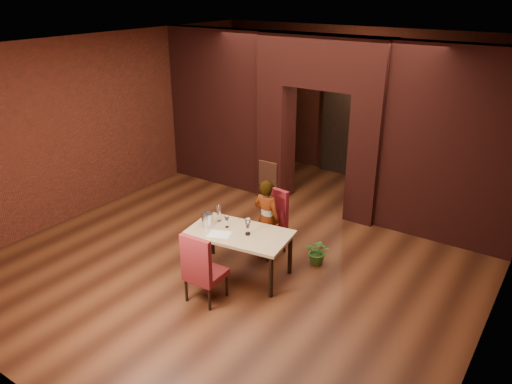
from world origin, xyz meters
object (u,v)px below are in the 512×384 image
potted_plant (318,252)px  dining_table (239,253)px  chair_far (267,223)px  wine_glass_a (227,222)px  wine_glass_c (248,228)px  water_bottle (219,213)px  chair_near (206,266)px  person_seated (267,219)px  wine_glass_b (248,226)px  wine_bucket (208,220)px

potted_plant → dining_table: bearing=-133.0°
chair_far → wine_glass_a: chair_far is taller
wine_glass_c → water_bottle: bearing=168.6°
wine_glass_a → potted_plant: 1.50m
potted_plant → chair_near: bearing=-116.7°
wine_glass_c → potted_plant: 1.27m
dining_table → chair_near: bearing=-98.0°
chair_near → person_seated: bearing=-93.3°
chair_far → wine_glass_b: size_ratio=4.69×
dining_table → chair_near: size_ratio=1.44×
dining_table → wine_bucket: size_ratio=7.09×
wine_glass_b → potted_plant: bearing=50.2°
dining_table → potted_plant: 1.24m
wine_bucket → water_bottle: size_ratio=0.78×
wine_glass_a → wine_bucket: (-0.26, -0.13, 0.01)m
wine_glass_a → wine_bucket: 0.29m
wine_glass_c → wine_glass_a: bearing=176.1°
dining_table → wine_glass_c: bearing=-7.6°
chair_far → potted_plant: chair_far is taller
wine_glass_a → wine_glass_c: 0.39m
chair_near → wine_bucket: bearing=-55.4°
wine_glass_c → water_bottle: size_ratio=0.76×
person_seated → wine_glass_c: bearing=104.6°
wine_glass_c → wine_bucket: size_ratio=0.98×
dining_table → potted_plant: bearing=38.8°
wine_bucket → water_bottle: bearing=83.0°
person_seated → water_bottle: bearing=52.8°
chair_far → chair_near: bearing=-81.7°
dining_table → chair_near: chair_near is taller
dining_table → wine_glass_b: wine_glass_b is taller
wine_bucket → wine_glass_b: bearing=13.2°
wine_bucket → chair_near: bearing=-53.1°
chair_near → wine_glass_a: chair_near is taller
wine_bucket → water_bottle: (0.03, 0.23, 0.03)m
chair_near → wine_glass_b: (0.12, 0.81, 0.29)m
wine_glass_a → wine_glass_b: bearing=2.1°
wine_glass_c → water_bottle: 0.63m
dining_table → person_seated: size_ratio=1.15×
person_seated → water_bottle: (-0.50, -0.56, 0.19)m
chair_near → wine_glass_b: 0.87m
chair_near → wine_bucket: (-0.50, 0.66, 0.28)m
wine_glass_b → potted_plant: size_ratio=0.53×
chair_far → potted_plant: bearing=17.5°
chair_far → chair_near: size_ratio=1.02×
wine_glass_c → wine_bucket: bearing=-170.7°
person_seated → wine_bucket: person_seated is taller
wine_glass_a → potted_plant: (1.08, 0.87, -0.57)m
person_seated → wine_bucket: bearing=60.8°
wine_bucket → water_bottle: 0.24m
person_seated → potted_plant: (0.81, 0.21, -0.43)m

